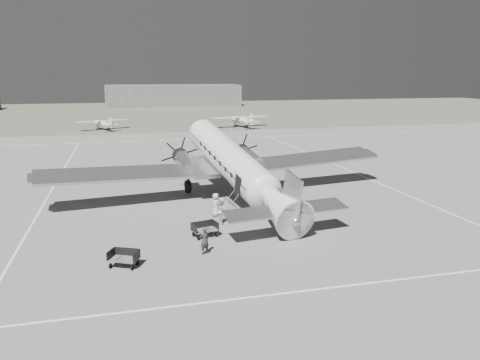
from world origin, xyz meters
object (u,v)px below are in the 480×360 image
baggage_cart_near (205,230)px  ground_crew (204,241)px  hangar_main (173,95)px  passenger (216,205)px  light_plane_right (241,121)px  dc3_airliner (234,166)px  ramp_agent (222,211)px  light_plane_left (103,125)px  baggage_cart_far (124,259)px

baggage_cart_near → ground_crew: (-0.53, -2.90, 0.34)m
hangar_main → passenger: 121.53m
light_plane_right → passenger: 57.92m
dc3_airliner → ramp_agent: bearing=-119.5°
baggage_cart_near → passenger: 4.46m
light_plane_left → baggage_cart_far: bearing=-111.0°
light_plane_left → passenger: bearing=-104.1°
baggage_cart_far → ramp_agent: 9.12m
ramp_agent → dc3_airliner: bearing=-19.8°
baggage_cart_far → ramp_agent: ramp_agent is taller
baggage_cart_far → passenger: 10.25m
light_plane_left → ramp_agent: (9.86, -59.23, -0.10)m
dc3_airliner → light_plane_left: (-12.01, 53.73, -1.93)m
dc3_airliner → hangar_main: bearing=77.9°
light_plane_left → dc3_airliner: bearing=-101.1°
light_plane_left → light_plane_right: size_ratio=0.87×
light_plane_left → hangar_main: bearing=48.9°
dc3_airliner → ramp_agent: (-2.15, -5.51, -2.04)m
baggage_cart_near → passenger: passenger is taller
dc3_airliner → baggage_cart_far: 14.84m
baggage_cart_near → ground_crew: size_ratio=1.03×
dc3_airliner → baggage_cart_near: (-3.84, -7.96, -2.46)m
hangar_main → baggage_cart_far: size_ratio=25.70×
light_plane_left → baggage_cart_far: size_ratio=5.89×
baggage_cart_near → ground_crew: ground_crew is taller
dc3_airliner → ground_crew: bearing=-120.1°
hangar_main → dc3_airliner: size_ratio=1.36×
hangar_main → light_plane_right: (5.98, -65.47, -2.15)m
baggage_cart_far → ground_crew: size_ratio=1.01×
dc3_airliner → light_plane_right: bearing=66.8°
light_plane_left → baggage_cart_near: bearing=-106.1°
light_plane_left → ground_crew: bearing=-106.9°
baggage_cart_far → light_plane_left: bearing=118.1°
ground_crew → passenger: passenger is taller
ramp_agent → baggage_cart_near: bearing=147.0°
ground_crew → light_plane_right: bearing=-130.1°
light_plane_right → ramp_agent: light_plane_right is taller
hangar_main → baggage_cart_near: (-11.77, -125.23, -2.83)m
baggage_cart_near → light_plane_left: bearing=82.6°
light_plane_left → light_plane_right: light_plane_right is taller
hangar_main → ground_crew: hangar_main is taller
baggage_cart_near → hangar_main: bearing=69.7°
dc3_airliner → baggage_cart_far: (-8.92, -11.60, -2.47)m
dc3_airliner → passenger: (-2.29, -3.80, -2.07)m
hangar_main → dc3_airliner: (-7.93, -117.27, -0.37)m
ramp_agent → light_plane_right: bearing=-14.1°
light_plane_right → passenger: light_plane_right is taller
hangar_main → baggage_cart_far: 130.00m
dc3_airliner → baggage_cart_near: bearing=-124.0°
dc3_airliner → ground_crew: dc3_airliner is taller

